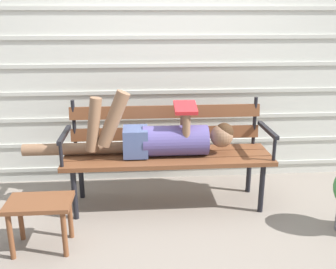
# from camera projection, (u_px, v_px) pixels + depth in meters

# --- Properties ---
(ground_plane) EXTENTS (12.00, 12.00, 0.00)m
(ground_plane) POSITION_uv_depth(u_px,v_px,m) (169.00, 208.00, 3.30)
(ground_plane) COLOR gray
(house_siding) EXTENTS (4.94, 0.08, 2.26)m
(house_siding) POSITION_uv_depth(u_px,v_px,m) (163.00, 65.00, 3.59)
(house_siding) COLOR beige
(house_siding) RESTS_ON ground
(park_bench) EXTENTS (1.73, 0.50, 0.88)m
(park_bench) POSITION_uv_depth(u_px,v_px,m) (167.00, 147.00, 3.27)
(park_bench) COLOR brown
(park_bench) RESTS_ON ground
(reclining_person) EXTENTS (1.74, 0.26, 0.57)m
(reclining_person) POSITION_uv_depth(u_px,v_px,m) (158.00, 137.00, 3.17)
(reclining_person) COLOR #514784
(footstool) EXTENTS (0.44, 0.29, 0.37)m
(footstool) POSITION_uv_depth(u_px,v_px,m) (40.00, 210.00, 2.65)
(footstool) COLOR brown
(footstool) RESTS_ON ground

